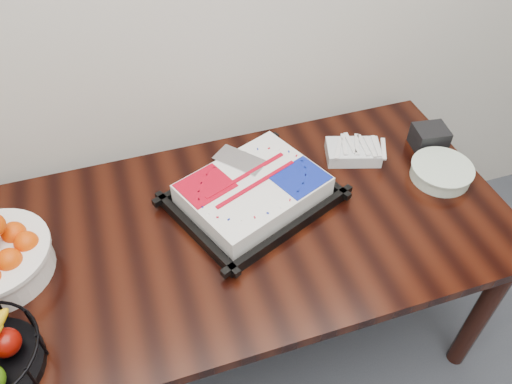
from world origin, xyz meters
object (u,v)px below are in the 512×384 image
object	(u,v)px
plate_stack	(441,172)
table	(242,241)
cake_tray	(253,193)
napkin_box	(429,138)

from	to	relation	value
plate_stack	table	bearing A→B (deg)	179.44
table	cake_tray	bearing A→B (deg)	51.13
cake_tray	plate_stack	world-z (taller)	cake_tray
table	plate_stack	size ratio (longest dim) A/B	8.14
cake_tray	napkin_box	distance (m)	0.73
table	cake_tray	distance (m)	0.17
table	cake_tray	size ratio (longest dim) A/B	2.90
plate_stack	napkin_box	distance (m)	0.17
table	plate_stack	bearing A→B (deg)	-0.56
napkin_box	table	bearing A→B (deg)	-168.76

